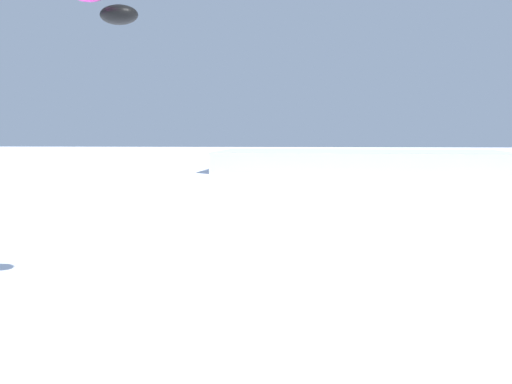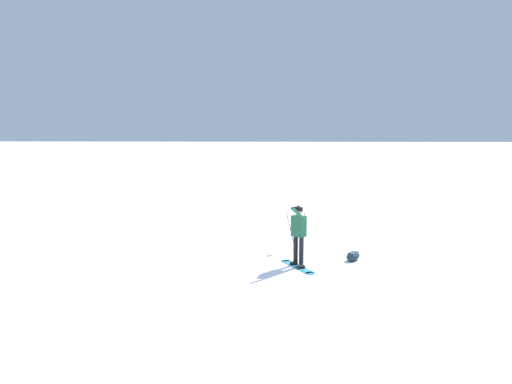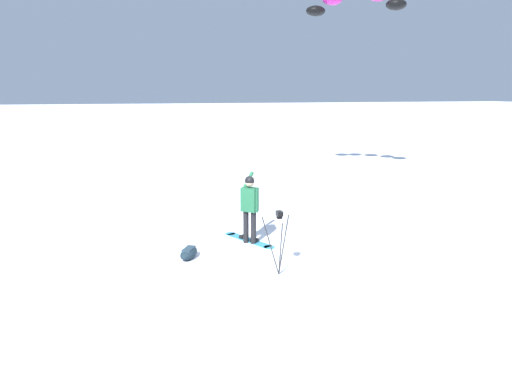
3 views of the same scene
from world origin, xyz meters
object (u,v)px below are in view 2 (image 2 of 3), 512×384
Objects in this scene: snowboarder at (298,228)px; snowboard at (297,266)px; camera_tripod at (295,219)px; gear_bag_large at (353,256)px.

snowboarder is 1.10m from snowboard.
snowboard is 2.58m from camera_tripod.
snowboard is at bearing -97.45° from snowboarder.
gear_bag_large is (1.73, 0.86, 0.11)m from snowboard.
snowboarder is 2.43× the size of gear_bag_large.
snowboarder is 1.10× the size of snowboard.
snowboarder reaches higher than snowboard.
camera_tripod reaches higher than gear_bag_large.
snowboard is 1.94m from gear_bag_large.
gear_bag_large is at bearing 21.30° from snowboarder.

